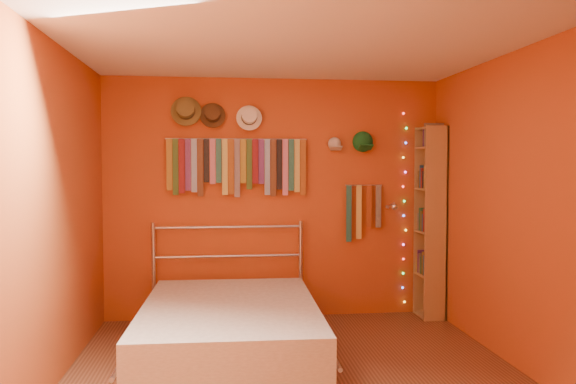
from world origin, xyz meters
name	(u,v)px	position (x,y,z in m)	size (l,w,h in m)	color
ground	(296,378)	(0.00, 0.00, 0.00)	(3.50, 3.50, 0.00)	#56301D
back_wall	(274,199)	(0.00, 1.75, 1.25)	(3.50, 0.02, 2.50)	#9F4019
right_wall	(520,210)	(1.75, 0.00, 1.25)	(0.02, 3.50, 2.50)	#9F4019
left_wall	(50,215)	(-1.75, 0.00, 1.25)	(0.02, 3.50, 2.50)	#9F4019
ceiling	(297,41)	(0.00, 0.00, 2.50)	(3.50, 3.50, 0.02)	white
tie_rack	(238,164)	(-0.39, 1.68, 1.61)	(1.45, 0.03, 0.60)	#B5B5BA
small_tie_rack	(362,208)	(0.93, 1.69, 1.15)	(0.40, 0.03, 0.61)	#B5B5BA
fedora_olive	(186,110)	(-0.90, 1.65, 2.15)	(0.31, 0.17, 0.30)	brown
fedora_brown	(213,114)	(-0.64, 1.66, 2.11)	(0.26, 0.14, 0.26)	#49311A
fedora_white	(249,117)	(-0.26, 1.66, 2.09)	(0.26, 0.14, 0.26)	white
cap_white	(335,144)	(0.63, 1.70, 1.82)	(0.16, 0.20, 0.16)	silver
cap_green	(363,142)	(0.93, 1.70, 1.85)	(0.20, 0.25, 0.20)	#166628
fairy_lights	(404,208)	(1.39, 1.71, 1.14)	(0.06, 0.02, 2.05)	#FF3333
reading_lamp	(393,207)	(1.22, 1.53, 1.17)	(0.07, 0.29, 0.08)	#B5B5BA
bookshelf	(434,221)	(1.66, 1.53, 1.02)	(0.25, 0.34, 2.00)	tan
bed	(230,327)	(-0.49, 0.59, 0.24)	(1.59, 2.13, 1.02)	#B5B5BA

